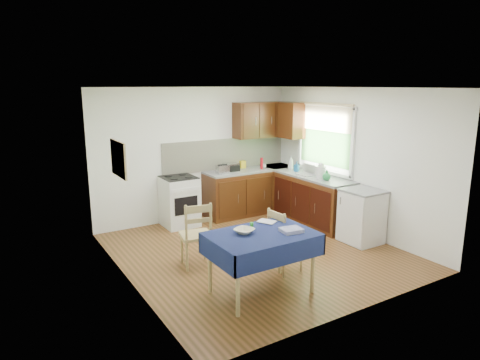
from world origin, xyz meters
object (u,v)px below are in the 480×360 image
sandwich_press (231,167)px  dish_rack (310,173)px  kettle (321,171)px  chair_near (283,239)px  toaster (223,169)px  chair_far (197,233)px  dining_table (262,242)px

sandwich_press → dish_rack: 1.52m
kettle → chair_near: bearing=-145.4°
toaster → dish_rack: size_ratio=0.54×
chair_far → dish_rack: 2.88m
dish_rack → chair_near: bearing=-154.1°
chair_near → toaster: toaster is taller
chair_near → toaster: bearing=-14.2°
dining_table → chair_far: 1.18m
chair_far → toaster: size_ratio=4.13×
chair_far → chair_near: size_ratio=1.07×
dining_table → sandwich_press: bearing=66.3°
toaster → kettle: 1.83m
chair_near → kettle: bearing=-59.3°
toaster → dish_rack: (1.34, -0.94, -0.06)m
dining_table → kettle: 2.83m
kettle → chair_far: bearing=-170.7°
chair_far → sandwich_press: bearing=-119.3°
dining_table → dish_rack: (2.39, 1.91, 0.25)m
dining_table → chair_near: chair_near is taller
toaster → chair_near: bearing=-101.1°
chair_near → dining_table: bearing=116.7°
chair_far → kettle: (2.68, 0.44, 0.52)m
toaster → kettle: bearing=-46.0°
chair_far → sandwich_press: (1.65, 1.86, 0.47)m
dish_rack → sandwich_press: bearing=120.4°
dining_table → toaster: bearing=69.9°
dining_table → sandwich_press: sandwich_press is taller
dish_rack → kettle: (-0.05, -0.36, 0.10)m
dining_table → toaster: toaster is taller
sandwich_press → kettle: bearing=-62.3°
chair_far → toaster: toaster is taller
chair_far → dish_rack: (2.73, 0.80, 0.41)m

